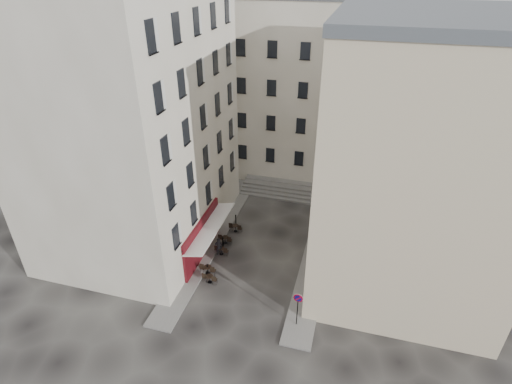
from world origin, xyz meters
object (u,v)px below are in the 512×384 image
(no_parking_sign, at_px, (298,304))
(bistro_table_b, at_px, (208,269))
(bistro_table_a, at_px, (210,278))
(pedestrian, at_px, (219,247))

(no_parking_sign, xyz_separation_m, bistro_table_b, (-7.49, 3.15, -1.52))
(bistro_table_a, xyz_separation_m, bistro_table_b, (-0.49, 0.87, 0.04))
(bistro_table_b, bearing_deg, no_parking_sign, -22.81)
(pedestrian, bearing_deg, bistro_table_a, 78.40)
(no_parking_sign, bearing_deg, bistro_table_a, 168.29)
(bistro_table_b, relative_size, pedestrian, 0.76)
(bistro_table_a, bearing_deg, no_parking_sign, -18.06)
(bistro_table_b, distance_m, pedestrian, 2.41)
(no_parking_sign, distance_m, pedestrian, 9.35)
(bistro_table_a, xyz_separation_m, pedestrian, (-0.46, 3.25, 0.42))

